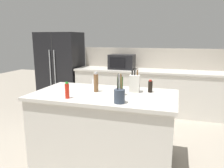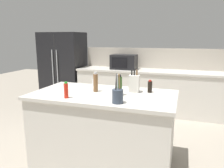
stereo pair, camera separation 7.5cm
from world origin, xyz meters
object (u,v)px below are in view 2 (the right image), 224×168
Objects in this scene: refrigerator at (64,68)px; olive_oil_bottle at (119,86)px; pepper_grinder at (96,82)px; knife_block at (134,83)px; salt_shaker at (94,82)px; soy_sauce_bottle at (150,87)px; hot_sauce_bottle at (66,90)px; utensil_crock at (118,96)px; microwave at (124,62)px.

refrigerator is 3.12m from olive_oil_bottle.
pepper_grinder is (-0.34, 0.09, 0.00)m from olive_oil_bottle.
knife_block is at bearing 58.69° from olive_oil_bottle.
refrigerator reaches higher than salt_shaker.
pepper_grinder is (-0.68, -0.18, 0.05)m from soy_sauce_bottle.
hot_sauce_bottle is (-0.69, -0.53, -0.02)m from knife_block.
salt_shaker is at bearing 170.58° from soy_sauce_bottle.
knife_block is 0.86m from hot_sauce_bottle.
olive_oil_bottle is (-0.14, -0.22, 0.01)m from knife_block.
olive_oil_bottle is at bearing -141.26° from soy_sauce_bottle.
utensil_crock is 1.24× the size of pepper_grinder.
soy_sauce_bottle is at bearing 8.06° from knife_block.
olive_oil_bottle reaches higher than soy_sauce_bottle.
microwave is 2.17× the size of olive_oil_bottle.
microwave is at bearing 104.17° from knife_block.
utensil_crock is at bearing -49.77° from refrigerator.
soy_sauce_bottle is (0.88, 0.57, -0.01)m from hot_sauce_bottle.
utensil_crock reaches higher than hot_sauce_bottle.
salt_shaker is at bearing -49.29° from refrigerator.
pepper_grinder is at bearing 136.33° from utensil_crock.
utensil_crock reaches higher than salt_shaker.
knife_block is 1.13× the size of olive_oil_bottle.
microwave is 2.54m from hot_sauce_bottle.
microwave is 1.73× the size of utensil_crock.
soy_sauce_bottle is (0.83, -0.14, 0.02)m from salt_shaker.
refrigerator is at bearing 121.22° from hot_sauce_bottle.
knife_block is at bearing 83.58° from utensil_crock.
knife_block is 0.54m from utensil_crock.
microwave is 1.83m from salt_shaker.
microwave is 2.30m from olive_oil_bottle.
pepper_grinder reaches higher than salt_shaker.
utensil_crock is 0.63m from hot_sauce_bottle.
hot_sauce_bottle is at bearing -117.58° from pepper_grinder.
utensil_crock reaches higher than knife_block.
refrigerator is at bearing 178.13° from microwave.
refrigerator is 1.59m from microwave.
olive_oil_bottle is 0.65m from salt_shaker.
utensil_crock reaches higher than pepper_grinder.
salt_shaker is (0.04, -1.83, -0.11)m from microwave.
hot_sauce_bottle reaches higher than soy_sauce_bottle.
soy_sauce_bottle is (2.45, -2.02, 0.14)m from refrigerator.
refrigerator is 9.13× the size of hot_sauce_bottle.
olive_oil_bottle is at bearing 28.91° from hot_sauce_bottle.
refrigerator is 2.83m from pepper_grinder.
pepper_grinder is (-0.42, 0.40, 0.04)m from utensil_crock.
soy_sauce_bottle is at bearing -39.45° from refrigerator.
microwave is (1.57, -0.05, 0.22)m from refrigerator.
utensil_crock is at bearing -0.59° from hot_sauce_bottle.
salt_shaker is (-0.64, 0.18, -0.06)m from knife_block.
knife_block is 1.13× the size of pepper_grinder.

